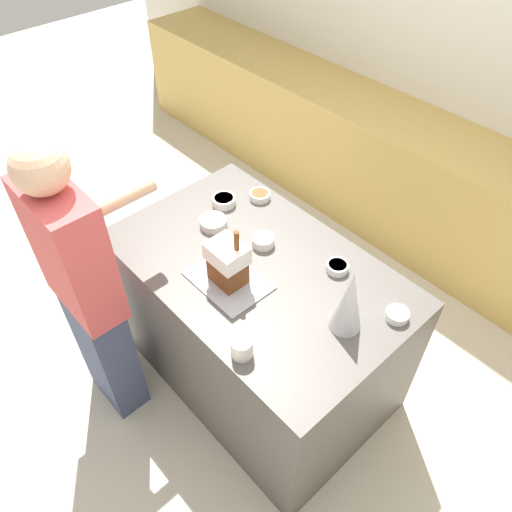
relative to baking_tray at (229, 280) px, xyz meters
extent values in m
plane|color=beige|center=(0.02, 0.16, -0.89)|extent=(12.00, 12.00, 0.00)
cube|color=white|center=(0.02, 2.15, 0.41)|extent=(8.00, 0.05, 2.60)
cube|color=tan|center=(0.02, 1.82, -0.45)|extent=(6.00, 0.60, 0.88)
cube|color=#514C47|center=(0.02, 0.16, -0.45)|extent=(1.45, 0.91, 0.89)
cube|color=#9E9EA8|center=(0.00, 0.00, 0.00)|extent=(0.37, 0.27, 0.01)
cube|color=brown|center=(0.00, 0.00, 0.07)|extent=(0.15, 0.12, 0.13)
cube|color=white|center=(0.00, 0.00, 0.17)|extent=(0.17, 0.14, 0.09)
cylinder|color=brown|center=(0.04, 0.02, 0.27)|extent=(0.02, 0.02, 0.10)
cone|color=silver|center=(0.52, 0.20, 0.16)|extent=(0.14, 0.14, 0.32)
cylinder|color=white|center=(-0.44, 0.34, 0.02)|extent=(0.13, 0.13, 0.04)
cylinder|color=pink|center=(-0.44, 0.34, 0.04)|extent=(0.10, 0.10, 0.01)
cylinder|color=white|center=(-0.07, 0.28, 0.02)|extent=(0.11, 0.11, 0.05)
cylinder|color=white|center=(-0.07, 0.28, 0.04)|extent=(0.09, 0.09, 0.01)
cylinder|color=white|center=(-0.35, 0.52, 0.01)|extent=(0.11, 0.11, 0.04)
cylinder|color=brown|center=(-0.35, 0.52, 0.03)|extent=(0.09, 0.09, 0.01)
cylinder|color=white|center=(0.29, 0.42, 0.02)|extent=(0.10, 0.10, 0.04)
cylinder|color=#4770DB|center=(0.29, 0.42, 0.03)|extent=(0.09, 0.09, 0.01)
cylinder|color=white|center=(0.65, 0.40, 0.02)|extent=(0.10, 0.10, 0.04)
cylinder|color=green|center=(0.65, 0.40, 0.03)|extent=(0.08, 0.08, 0.01)
cylinder|color=silver|center=(-0.35, 0.19, 0.02)|extent=(0.14, 0.14, 0.04)
cylinder|color=red|center=(-0.35, 0.19, 0.03)|extent=(0.11, 0.11, 0.01)
cylinder|color=white|center=(0.34, -0.22, 0.04)|extent=(0.09, 0.09, 0.09)
cube|color=#424C6B|center=(-0.41, -0.51, -0.49)|extent=(0.33, 0.18, 0.80)
cube|color=#CC4C4C|center=(-0.41, -0.51, 0.23)|extent=(0.44, 0.20, 0.64)
sphere|color=#DBAD89|center=(-0.41, -0.51, 0.65)|extent=(0.22, 0.22, 0.22)
cylinder|color=#DBAD89|center=(-0.41, -0.30, 0.37)|extent=(0.07, 0.44, 0.07)
camera|label=1|loc=(1.22, -0.94, 1.70)|focal=35.00mm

